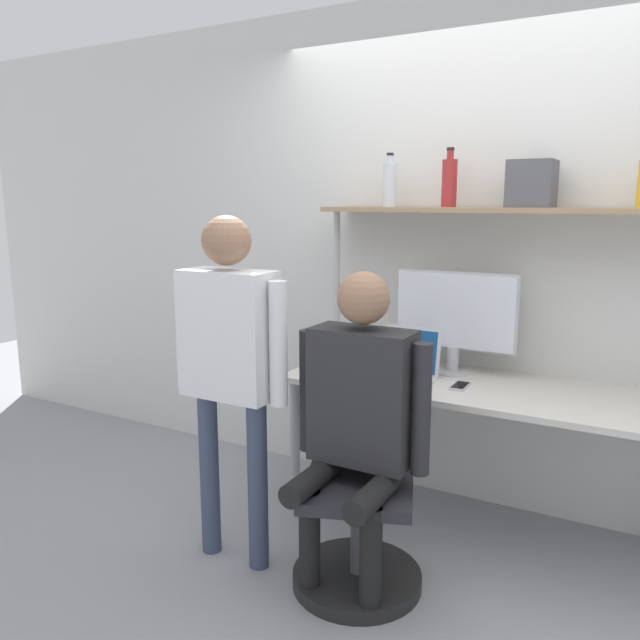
{
  "coord_description": "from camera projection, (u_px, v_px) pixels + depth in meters",
  "views": [
    {
      "loc": [
        0.74,
        -2.56,
        1.64
      ],
      "look_at": [
        -0.6,
        -0.14,
        1.11
      ],
      "focal_mm": 35.0,
      "sensor_mm": 36.0,
      "label": 1
    }
  ],
  "objects": [
    {
      "name": "cell_phone",
      "position": [
        460.0,
        386.0,
        3.0
      ],
      "size": [
        0.07,
        0.15,
        0.01
      ],
      "color": "silver",
      "rests_on": "desk"
    },
    {
      "name": "monitor",
      "position": [
        455.0,
        316.0,
        3.2
      ],
      "size": [
        0.64,
        0.2,
        0.53
      ],
      "color": "#B7B7BC",
      "rests_on": "desk"
    },
    {
      "name": "laptop",
      "position": [
        408.0,
        364.0,
        3.14
      ],
      "size": [
        0.3,
        0.25,
        0.25
      ],
      "color": "silver",
      "rests_on": "desk"
    },
    {
      "name": "ground_plane",
      "position": [
        449.0,
        564.0,
        2.86
      ],
      "size": [
        12.0,
        12.0,
        0.0
      ],
      "primitive_type": "plane",
      "color": "gray"
    },
    {
      "name": "bottle_clear",
      "position": [
        390.0,
        184.0,
        3.26
      ],
      "size": [
        0.07,
        0.07,
        0.28
      ],
      "color": "silver",
      "rests_on": "shelf_unit"
    },
    {
      "name": "storage_box",
      "position": [
        532.0,
        184.0,
        2.92
      ],
      "size": [
        0.2,
        0.22,
        0.22
      ],
      "color": "#4C4C51",
      "rests_on": "shelf_unit"
    },
    {
      "name": "person_standing",
      "position": [
        229.0,
        348.0,
        2.73
      ],
      "size": [
        0.59,
        0.21,
        1.58
      ],
      "color": "#38425B",
      "rests_on": "ground_plane"
    },
    {
      "name": "person_seated",
      "position": [
        358.0,
        407.0,
        2.56
      ],
      "size": [
        0.59,
        0.47,
        1.37
      ],
      "color": "black",
      "rests_on": "ground_plane"
    },
    {
      "name": "wall_back",
      "position": [
        502.0,
        258.0,
        3.23
      ],
      "size": [
        8.0,
        0.06,
        2.7
      ],
      "color": "silver",
      "rests_on": "ground_plane"
    },
    {
      "name": "office_chair",
      "position": [
        358.0,
        519.0,
        2.7
      ],
      "size": [
        0.59,
        0.59,
        0.92
      ],
      "color": "black",
      "rests_on": "ground_plane"
    },
    {
      "name": "shelf_unit",
      "position": [
        494.0,
        248.0,
        3.06
      ],
      "size": [
        1.77,
        0.31,
        1.61
      ],
      "color": "#997A56",
      "rests_on": "ground_plane"
    },
    {
      "name": "desk",
      "position": [
        477.0,
        400.0,
        3.04
      ],
      "size": [
        1.87,
        0.68,
        0.76
      ],
      "color": "beige",
      "rests_on": "ground_plane"
    },
    {
      "name": "bottle_red",
      "position": [
        449.0,
        182.0,
        3.11
      ],
      "size": [
        0.08,
        0.08,
        0.29
      ],
      "color": "maroon",
      "rests_on": "shelf_unit"
    }
  ]
}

